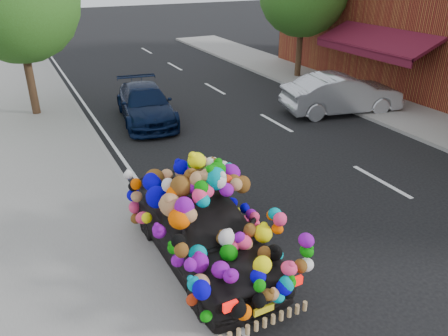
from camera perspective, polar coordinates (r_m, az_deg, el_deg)
name	(u,v)px	position (r m, az deg, el deg)	size (l,w,h in m)	color
ground	(261,214)	(9.85, 4.82, -6.05)	(100.00, 100.00, 0.00)	black
sidewalk	(59,266)	(8.75, -20.70, -11.93)	(4.00, 60.00, 0.12)	gray
kerb	(161,239)	(9.00, -8.29, -9.15)	(0.15, 60.00, 0.13)	gray
footpath_far	(416,119)	(16.99, 23.83, 5.91)	(3.00, 40.00, 0.12)	gray
lane_markings	(381,181)	(11.92, 19.85, -1.64)	(6.00, 50.00, 0.01)	silver
plush_art_car	(203,212)	(7.90, -2.78, -5.77)	(2.11, 4.35, 2.05)	black
navy_sedan	(145,104)	(15.61, -10.22, 8.22)	(1.70, 4.18, 1.21)	black
silver_hatchback	(342,94)	(16.75, 15.13, 9.33)	(1.52, 4.35, 1.43)	#A5A7AD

